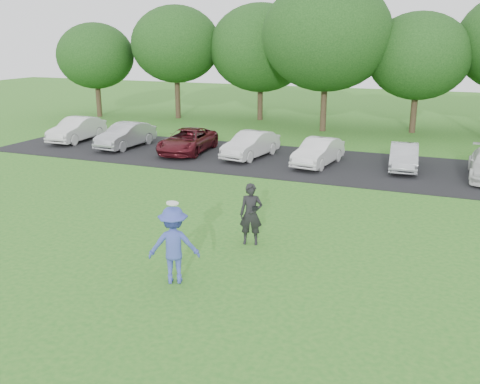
% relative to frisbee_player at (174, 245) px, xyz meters
% --- Properties ---
extents(ground, '(100.00, 100.00, 0.00)m').
position_rel_frisbee_player_xyz_m(ground, '(0.30, -0.25, -0.90)').
color(ground, '#287120').
rests_on(ground, ground).
extents(parking_lot, '(32.00, 6.50, 0.03)m').
position_rel_frisbee_player_xyz_m(parking_lot, '(0.30, 12.75, -0.89)').
color(parking_lot, black).
rests_on(parking_lot, ground).
extents(frisbee_player, '(1.34, 1.10, 1.95)m').
position_rel_frisbee_player_xyz_m(frisbee_player, '(0.00, 0.00, 0.00)').
color(frisbee_player, '#3D4CAE').
rests_on(frisbee_player, ground).
extents(camera_bystander, '(0.70, 0.55, 1.68)m').
position_rel_frisbee_player_xyz_m(camera_bystander, '(0.78, 2.83, -0.06)').
color(camera_bystander, black).
rests_on(camera_bystander, ground).
extents(parked_cars, '(28.87, 4.66, 1.25)m').
position_rel_frisbee_player_xyz_m(parked_cars, '(1.32, 12.79, -0.29)').
color(parked_cars, silver).
rests_on(parked_cars, parking_lot).
extents(tree_row, '(42.39, 9.85, 8.64)m').
position_rel_frisbee_player_xyz_m(tree_row, '(1.81, 22.51, 4.01)').
color(tree_row, '#38281C').
rests_on(tree_row, ground).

